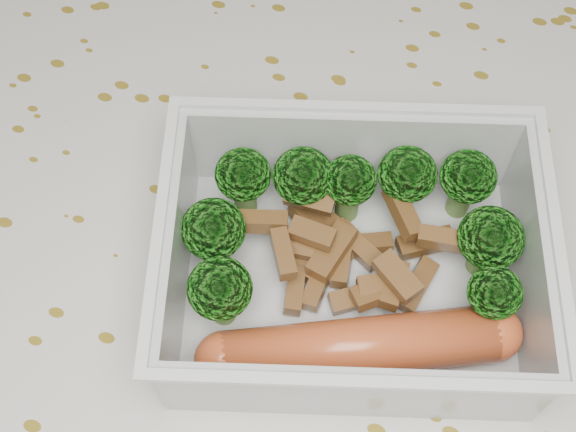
% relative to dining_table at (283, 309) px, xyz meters
% --- Properties ---
extents(dining_table, '(1.40, 0.90, 0.75)m').
position_rel_dining_table_xyz_m(dining_table, '(0.00, 0.00, 0.00)').
color(dining_table, brown).
rests_on(dining_table, ground).
extents(tablecloth, '(1.46, 0.96, 0.19)m').
position_rel_dining_table_xyz_m(tablecloth, '(0.00, 0.00, 0.05)').
color(tablecloth, silver).
rests_on(tablecloth, dining_table).
extents(lunch_container, '(0.24, 0.21, 0.07)m').
position_rel_dining_table_xyz_m(lunch_container, '(0.04, -0.01, 0.11)').
color(lunch_container, silver).
rests_on(lunch_container, tablecloth).
extents(broccoli_florets, '(0.18, 0.14, 0.05)m').
position_rel_dining_table_xyz_m(broccoli_florets, '(0.03, 0.01, 0.13)').
color(broccoli_florets, '#608C3F').
rests_on(broccoli_florets, lunch_container).
extents(meat_pile, '(0.13, 0.09, 0.03)m').
position_rel_dining_table_xyz_m(meat_pile, '(0.04, 0.00, 0.11)').
color(meat_pile, brown).
rests_on(meat_pile, lunch_container).
extents(sausage, '(0.16, 0.09, 0.03)m').
position_rel_dining_table_xyz_m(sausage, '(0.06, -0.05, 0.11)').
color(sausage, '#B64B23').
rests_on(sausage, lunch_container).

